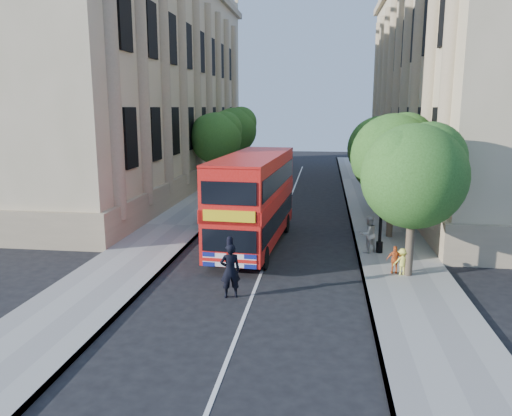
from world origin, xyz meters
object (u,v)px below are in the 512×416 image
at_px(lamp_post, 382,201).
at_px(police_constable, 230,271).
at_px(double_decker_bus, 254,198).
at_px(box_van, 229,198).
at_px(woman_pedestrian, 368,234).

bearing_deg(lamp_post, police_constable, -133.99).
height_order(double_decker_bus, box_van, double_decker_bus).
xyz_separation_m(double_decker_bus, police_constable, (0.10, -6.59, -1.41)).
relative_size(lamp_post, box_van, 0.94).
height_order(box_van, woman_pedestrian, box_van).
xyz_separation_m(box_van, woman_pedestrian, (7.38, -5.19, -0.54)).
distance_m(double_decker_bus, woman_pedestrian, 5.55).
relative_size(lamp_post, double_decker_bus, 0.54).
bearing_deg(police_constable, box_van, -98.16).
height_order(lamp_post, police_constable, lamp_post).
relative_size(double_decker_bus, police_constable, 4.85).
relative_size(lamp_post, woman_pedestrian, 3.01).
bearing_deg(woman_pedestrian, box_van, -67.14).
bearing_deg(box_van, lamp_post, -34.81).
bearing_deg(police_constable, lamp_post, -153.09).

